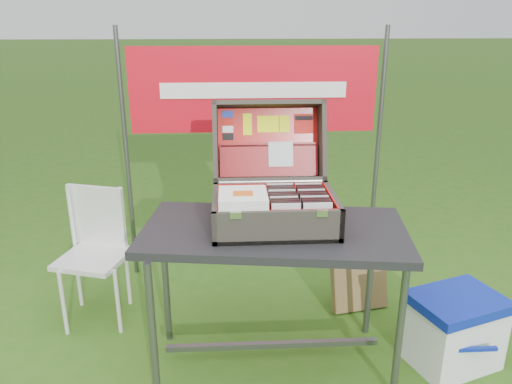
{
  "coord_description": "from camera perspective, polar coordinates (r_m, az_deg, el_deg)",
  "views": [
    {
      "loc": [
        -0.17,
        -2.16,
        1.75
      ],
      "look_at": [
        -0.04,
        0.1,
        0.95
      ],
      "focal_mm": 35.0,
      "sensor_mm": 36.0,
      "label": 1
    }
  ],
  "objects": [
    {
      "name": "suitcase_latch_right",
      "position": [
        2.2,
        7.56,
        -2.43
      ],
      "size": [
        0.05,
        0.01,
        0.03
      ],
      "primitive_type": "cube",
      "color": "silver",
      "rests_on": "suitcase_base_wall_front"
    },
    {
      "name": "cooler",
      "position": [
        2.9,
        21.68,
        -14.45
      ],
      "size": [
        0.54,
        0.47,
        0.4
      ],
      "primitive_type": null,
      "rotation": [
        0.0,
        0.0,
        0.33
      ],
      "color": "white",
      "rests_on": "ground"
    },
    {
      "name": "table",
      "position": [
        2.59,
        1.99,
        -12.16
      ],
      "size": [
        1.34,
        0.79,
        0.79
      ],
      "primitive_type": null,
      "rotation": [
        0.0,
        0.0,
        -0.13
      ],
      "color": "#2B2C2F",
      "rests_on": "ground"
    },
    {
      "name": "table_brace",
      "position": [
        2.74,
        1.92,
        -17.05
      ],
      "size": [
        1.11,
        0.03,
        0.03
      ],
      "primitive_type": "cube",
      "color": "#59595B",
      "rests_on": "ground"
    },
    {
      "name": "suitcase_lid_rim_near",
      "position": [
        2.64,
        1.56,
        1.46
      ],
      "size": [
        0.59,
        0.16,
        0.07
      ],
      "primitive_type": "cube",
      "rotation": [
        -1.87,
        0.0,
        0.0
      ],
      "color": "#474137",
      "rests_on": "suitcase_lid_back"
    },
    {
      "name": "songbook_7",
      "position": [
        2.27,
        -1.5,
        -0.29
      ],
      "size": [
        0.22,
        0.22,
        0.0
      ],
      "primitive_type": "cube",
      "color": "white",
      "rests_on": "suitcase_base_wall_front"
    },
    {
      "name": "chair_leg_fr",
      "position": [
        3.04,
        -15.53,
        -11.98
      ],
      "size": [
        0.02,
        0.02,
        0.41
      ],
      "primitive_type": "cylinder",
      "color": "silver",
      "rests_on": "ground"
    },
    {
      "name": "suitcase",
      "position": [
        2.39,
        2.04,
        2.56
      ],
      "size": [
        0.59,
        0.58,
        0.54
      ],
      "primitive_type": null,
      "color": "#474137",
      "rests_on": "table"
    },
    {
      "name": "banner_text",
      "position": [
        3.27,
        -0.25,
        11.55
      ],
      "size": [
        1.2,
        0.0,
        0.1
      ],
      "primitive_type": "cube",
      "color": "white",
      "rests_on": "banner"
    },
    {
      "name": "table_leg_fl",
      "position": [
        2.4,
        -11.7,
        -15.94
      ],
      "size": [
        0.04,
        0.04,
        0.75
      ],
      "primitive_type": "cylinder",
      "color": "#59595B",
      "rests_on": "ground"
    },
    {
      "name": "suitcase_liner_floor",
      "position": [
        2.41,
        2.1,
        -3.36
      ],
      "size": [
        0.54,
        0.37,
        0.01
      ],
      "primitive_type": "cube",
      "color": "red",
      "rests_on": "suitcase_base_bottom"
    },
    {
      "name": "cd_right_12",
      "position": [
        2.51,
        5.94,
        -0.61
      ],
      "size": [
        0.13,
        0.01,
        0.15
      ],
      "primitive_type": "cube",
      "color": "silver",
      "rests_on": "suitcase_liner_floor"
    },
    {
      "name": "ground",
      "position": [
        2.79,
        1.03,
        -19.47
      ],
      "size": [
        80.0,
        80.0,
        0.0
      ],
      "primitive_type": "plane",
      "color": "#3D691D",
      "rests_on": "ground"
    },
    {
      "name": "cd_left_11",
      "position": [
        2.47,
        2.77,
        -0.86
      ],
      "size": [
        0.13,
        0.01,
        0.15
      ],
      "primitive_type": "cube",
      "color": "black",
      "rests_on": "suitcase_liner_floor"
    },
    {
      "name": "chair",
      "position": [
        3.11,
        -18.07,
        -7.36
      ],
      "size": [
        0.46,
        0.49,
        0.8
      ],
      "primitive_type": null,
      "rotation": [
        0.0,
        0.0,
        -0.3
      ],
      "color": "silver",
      "rests_on": "ground"
    },
    {
      "name": "songbook_4",
      "position": [
        2.27,
        -1.5,
        -0.64
      ],
      "size": [
        0.22,
        0.22,
        0.0
      ],
      "primitive_type": "cube",
      "color": "white",
      "rests_on": "suitcase_base_wall_front"
    },
    {
      "name": "cd_right_4",
      "position": [
        2.34,
        6.64,
        -2.16
      ],
      "size": [
        0.13,
        0.01,
        0.15
      ],
      "primitive_type": "cube",
      "color": "silver",
      "rests_on": "suitcase_liner_floor"
    },
    {
      "name": "songbook_8",
      "position": [
        2.27,
        -1.5,
        -0.17
      ],
      "size": [
        0.22,
        0.22,
        0.0
      ],
      "primitive_type": "cube",
      "color": "white",
      "rests_on": "suitcase_base_wall_front"
    },
    {
      "name": "cooler_lid",
      "position": [
        2.81,
        22.12,
        -11.54
      ],
      "size": [
        0.54,
        0.47,
        0.05
      ],
      "primitive_type": "cube",
      "rotation": [
        0.0,
        0.0,
        0.33
      ],
      "color": "#0C219A",
      "rests_on": "cooler_body"
    },
    {
      "name": "suitcase_lid_rim_far",
      "position": [
        2.66,
        1.42,
        10.04
      ],
      "size": [
        0.59,
        0.16,
        0.07
      ],
      "primitive_type": "cube",
      "rotation": [
        -1.87,
        0.0,
        0.0
      ],
      "color": "#474137",
      "rests_on": "suitcase_lid_back"
    },
    {
      "name": "lid_sticker_cc_d",
      "position": [
        2.68,
        -3.22,
        6.32
      ],
      "size": [
        0.06,
        0.01,
        0.04
      ],
      "primitive_type": "cube",
      "rotation": [
        -1.87,
        0.0,
        0.0
      ],
      "color": "black",
      "rests_on": "suitcase_lid_liner"
    },
    {
      "name": "lid_sticker_band",
      "position": [
        2.72,
        5.5,
        7.78
      ],
      "size": [
        0.11,
        0.03,
        0.1
      ],
      "primitive_type": "cube",
      "rotation": [
        -1.87,
        0.0,
        0.0
      ],
      "color": "red",
      "rests_on": "suitcase_lid_liner"
    },
    {
      "name": "cd_left_5",
      "position": [
        2.34,
        3.12,
        -2.03
      ],
      "size": [
        0.13,
        0.01,
        0.15
      ],
      "primitive_type": "cube",
      "color": "black",
      "rests_on": "suitcase_liner_floor"
    },
    {
      "name": "songbook_5",
      "position": [
        2.27,
        -1.5,
        -0.52
      ],
      "size": [
        0.22,
        0.22,
        0.0
      ],
      "primitive_type": "cube",
      "color": "white",
      "rests_on": "suitcase_base_wall_front"
    },
    {
      "name": "songbook_graphic",
      "position": [
        2.26,
        -1.49,
        -0.16
      ],
      "size": [
        0.09,
        0.07,
        0.0
      ],
      "primitive_type": "cube",
      "color": "#D85919",
      "rests_on": "songbook_8"
    },
    {
      "name": "cd_right_9",
      "position": [
        2.45,
        6.19,
        -1.16
      ],
      "size": [
        0.13,
        0.01,
        0.15
      ],
      "primitive_type": "cube",
      "color": "black",
      "rests_on": "suitcase_liner_floor"
    },
    {
      "name": "cooler_handle",
      "position": [
        2.76,
        23.3,
        -16.19
      ],
      "size": [
        0.27,
        0.02,
        0.02
      ],
      "primitive_type": "cube",
      "color": "#0C219A",
      "rests_on": "cooler_body"
    },
    {
      "name": "chair_backrest",
      "position": [
        3.18,
        -17.72,
        -2.62
      ],
      "size": [
        0.35,
        0.13,
        0.38
      ],
      "primitive_type": "cube",
      "rotation": [
        0.0,
        0.0,
        -0.3
      ],
      "color": "silver",
      "rests_on": "chair_seat"
    },
    {
      "name": "suitcase_base_bottom",
      "position": [
        2.42,
        2.09,
        -3.68
      ],
      "size": [
        0.59,
        0.42,
        0.02
      ],
      "primitive_type": "cube",
      "color": "#474137",
      "rests_on": "table_top"
    },
    {
      "name": "suitcase_liner_wall_back",
      "position": [
        2.56,
        1.74,
        -0.44
      ],
      "size": [
        0.54,
        0.01,
        0.13
      ],
      "primitive_type": "cube",
      "color": "red",
      "rests_on": "suitcase_base_bottom"
    },
    {
      "name": "cd_right_2",
      "position": [
        2.3,
        6.83,
        -2.58
      ],
      "size": [
        0.13,
        0.01,
        0.15
      ],
      "primitive_type": "cube",
      "color": "black",
      "rests_on": "suitcase_liner_floor"
    },
    {
      "name": "lid_sticker_cc_b",
      "position": [
        2.69,
        -3.25,
        8.02
      ],
      "size": [
        0.06,
        0.01,
        0.04
      ],
      "primitive_type": "cube",
      "rotation": [
        -1.87,
        0.0,
        0.0
      ],
      "color": "red",
      "rests_on": "suitcase_lid_liner"
    },
    {
      "name": "table_leg_fr",
      "position": [
        2.5,
        16.15,
        -14.77
      ],
      "size": [
        0.04,
        0.04,
        0.75
      ],
      "primitive_type": "cylinder",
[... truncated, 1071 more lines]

